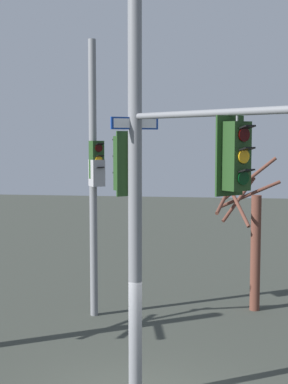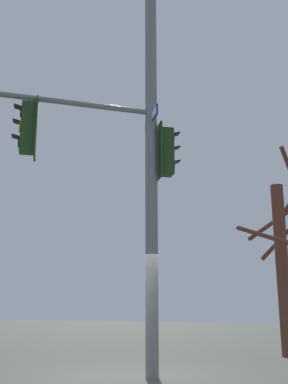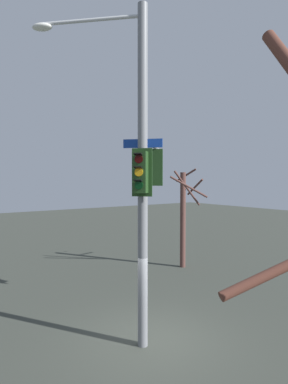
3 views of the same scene
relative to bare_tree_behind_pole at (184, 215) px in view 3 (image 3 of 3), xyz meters
The scene contains 3 objects.
ground_plane 8.52m from the bare_tree_behind_pole, 49.26° to the right, with size 80.00×80.00×0.00m, color #393D35.
main_signal_pole_assembly 8.32m from the bare_tree_behind_pole, 51.67° to the right, with size 3.40×5.28×9.43m.
bare_tree_behind_pole is the anchor object (origin of this frame).
Camera 3 is at (7.39, -5.54, 4.69)m, focal length 30.32 mm.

